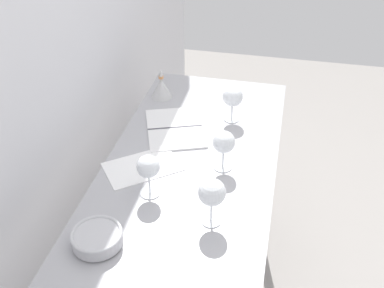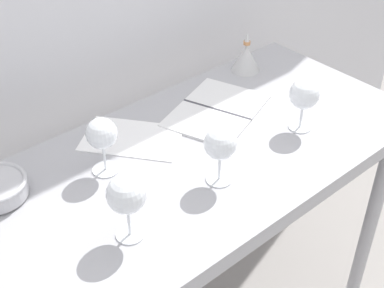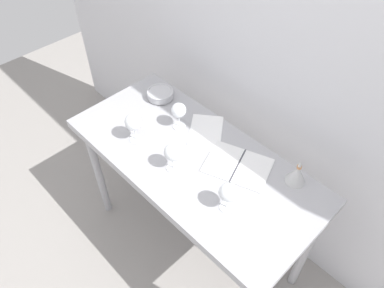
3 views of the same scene
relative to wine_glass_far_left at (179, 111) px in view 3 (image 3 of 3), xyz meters
name	(u,v)px [view 3 (image 3 of 3)]	position (x,y,z in m)	size (l,w,h in m)	color
ground_plane	(193,242)	(0.21, -0.10, -1.01)	(6.00, 6.00, 0.00)	gray
back_wall	(263,52)	(0.21, 0.39, 0.29)	(3.80, 0.04, 2.60)	silver
steel_counter	(193,169)	(0.21, -0.10, -0.22)	(1.40, 0.65, 0.90)	#A4A4A9
wine_glass_far_left	(179,111)	(0.00, 0.00, 0.00)	(0.08, 0.08, 0.16)	white
wine_glass_near_center	(172,153)	(0.20, -0.23, 0.00)	(0.08, 0.08, 0.16)	white
wine_glass_near_left	(133,123)	(-0.09, -0.24, 0.01)	(0.09, 0.09, 0.17)	white
wine_glass_near_right	(228,193)	(0.54, -0.21, 0.00)	(0.09, 0.09, 0.16)	white
open_notebook	(238,165)	(0.42, 0.01, -0.11)	(0.38, 0.33, 0.01)	white
tasting_sheet_upper	(206,132)	(0.14, 0.07, -0.11)	(0.18, 0.28, 0.00)	white
tasting_bowl	(160,94)	(-0.26, 0.09, -0.09)	(0.16, 0.16, 0.05)	#4C4C4C
decanter_funnel	(297,174)	(0.67, 0.14, -0.06)	(0.10, 0.10, 0.14)	beige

